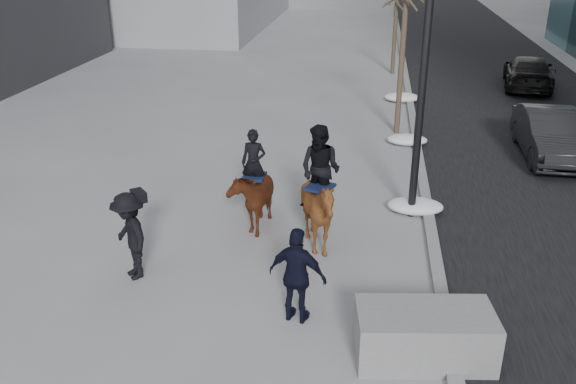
# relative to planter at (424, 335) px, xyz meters

# --- Properties ---
(ground) EXTENTS (120.00, 120.00, 0.00)m
(ground) POSITION_rel_planter_xyz_m (-2.55, 1.62, -0.42)
(ground) COLOR gray
(ground) RESTS_ON ground
(road) EXTENTS (8.00, 90.00, 0.01)m
(road) POSITION_rel_planter_xyz_m (4.45, 11.62, -0.42)
(road) COLOR black
(road) RESTS_ON ground
(curb) EXTENTS (0.25, 90.00, 0.12)m
(curb) POSITION_rel_planter_xyz_m (0.45, 11.62, -0.36)
(curb) COLOR gray
(curb) RESTS_ON ground
(planter) EXTENTS (2.23, 1.32, 0.85)m
(planter) POSITION_rel_planter_xyz_m (0.00, 0.00, 0.00)
(planter) COLOR gray
(planter) RESTS_ON ground
(car_near) EXTENTS (1.54, 4.27, 1.40)m
(car_near) POSITION_rel_planter_xyz_m (4.23, 9.97, 0.28)
(car_near) COLOR black
(car_near) RESTS_ON ground
(car_far) EXTENTS (2.57, 4.87, 1.35)m
(car_far) POSITION_rel_planter_xyz_m (5.49, 18.85, 0.25)
(car_far) COLOR black
(car_far) RESTS_ON ground
(tree_near) EXTENTS (1.20, 1.20, 5.51)m
(tree_near) POSITION_rel_planter_xyz_m (-0.15, 11.72, 2.33)
(tree_near) COLOR #3C2F23
(tree_near) RESTS_ON ground
(tree_far) EXTENTS (1.20, 1.20, 4.15)m
(tree_far) POSITION_rel_planter_xyz_m (-0.15, 20.90, 1.65)
(tree_far) COLOR #352D1F
(tree_far) RESTS_ON ground
(mounted_left) EXTENTS (0.87, 1.76, 2.23)m
(mounted_left) POSITION_rel_planter_xyz_m (-3.54, 4.28, 0.41)
(mounted_left) COLOR #48270E
(mounted_left) RESTS_ON ground
(mounted_right) EXTENTS (1.94, 2.03, 2.69)m
(mounted_right) POSITION_rel_planter_xyz_m (-1.97, 3.32, 0.65)
(mounted_right) COLOR #461E0E
(mounted_right) RESTS_ON ground
(feeder) EXTENTS (1.10, 0.98, 1.75)m
(feeder) POSITION_rel_planter_xyz_m (-2.09, 0.74, 0.45)
(feeder) COLOR black
(feeder) RESTS_ON ground
(camera_crew) EXTENTS (1.23, 1.28, 1.75)m
(camera_crew) POSITION_rel_planter_xyz_m (-5.43, 1.73, 0.46)
(camera_crew) COLOR black
(camera_crew) RESTS_ON ground
(snow_piles) EXTENTS (1.38, 11.17, 0.35)m
(snow_piles) POSITION_rel_planter_xyz_m (0.15, 10.84, -0.26)
(snow_piles) COLOR white
(snow_piles) RESTS_ON ground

